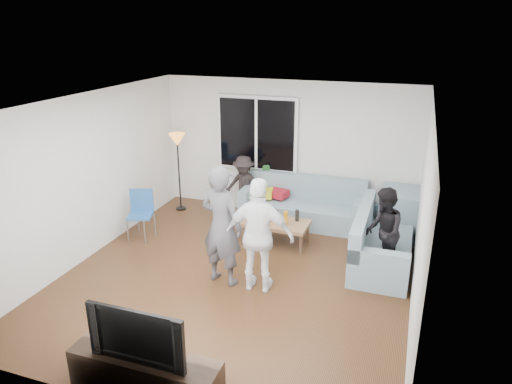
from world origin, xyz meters
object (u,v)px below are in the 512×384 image
at_px(player_right, 259,236).
at_px(tv_console, 146,374).
at_px(sofa_back_section, 302,202).
at_px(spectator_back, 244,186).
at_px(sofa_right_section, 384,237).
at_px(floor_lamp, 179,173).
at_px(coffee_table, 276,232).
at_px(spectator_right, 383,232).
at_px(television, 142,331).
at_px(player_left, 222,226).
at_px(side_chair, 140,216).

distance_m(player_right, tv_console, 2.40).
xyz_separation_m(sofa_back_section, spectator_back, (-1.19, 0.03, 0.17)).
bearing_deg(spectator_back, sofa_right_section, -18.75).
height_order(floor_lamp, spectator_back, floor_lamp).
xyz_separation_m(coffee_table, tv_console, (-0.26, -3.76, 0.02)).
bearing_deg(spectator_right, coffee_table, -115.30).
bearing_deg(sofa_back_section, spectator_right, -43.10).
xyz_separation_m(spectator_right, tv_console, (-2.04, -3.30, -0.46)).
xyz_separation_m(sofa_back_section, coffee_table, (-0.21, -1.01, -0.22)).
bearing_deg(sofa_right_section, television, 150.92).
bearing_deg(sofa_right_section, spectator_back, 67.77).
xyz_separation_m(sofa_back_section, floor_lamp, (-2.50, -0.14, 0.36)).
bearing_deg(sofa_back_section, sofa_right_section, -34.89).
bearing_deg(player_left, sofa_right_section, -135.88).
height_order(spectator_right, television, spectator_right).
height_order(sofa_back_section, player_right, player_right).
distance_m(sofa_right_section, spectator_back, 2.99).
xyz_separation_m(player_right, television, (-0.45, -2.28, -0.09)).
distance_m(sofa_back_section, spectator_right, 2.17).
relative_size(sofa_back_section, side_chair, 2.67).
xyz_separation_m(spectator_right, television, (-2.04, -3.30, 0.06)).
bearing_deg(sofa_back_section, floor_lamp, -176.84).
bearing_deg(coffee_table, tv_console, -93.89).
height_order(sofa_right_section, player_left, player_left).
height_order(sofa_right_section, coffee_table, sofa_right_section).
bearing_deg(coffee_table, player_left, -104.22).
relative_size(side_chair, spectator_right, 0.63).
distance_m(coffee_table, spectator_back, 1.48).
relative_size(sofa_back_section, spectator_back, 1.93).
height_order(player_right, spectator_right, player_right).
bearing_deg(side_chair, sofa_right_section, -12.29).
distance_m(tv_console, television, 0.52).
relative_size(coffee_table, player_right, 0.66).
distance_m(player_left, spectator_back, 2.59).
bearing_deg(player_right, spectator_right, -151.39).
xyz_separation_m(coffee_table, television, (-0.26, -3.76, 0.54)).
distance_m(floor_lamp, player_right, 3.42).
bearing_deg(side_chair, sofa_back_section, 13.35).
height_order(side_chair, player_right, player_right).
height_order(side_chair, player_left, player_left).
xyz_separation_m(side_chair, player_left, (1.91, -0.87, 0.46)).
height_order(sofa_back_section, coffee_table, sofa_back_section).
relative_size(sofa_right_section, floor_lamp, 1.28).
bearing_deg(floor_lamp, television, -66.36).
height_order(side_chair, spectator_back, spectator_back).
distance_m(side_chair, player_right, 2.67).
xyz_separation_m(sofa_back_section, tv_console, (-0.47, -4.77, -0.20)).
xyz_separation_m(player_left, spectator_back, (-0.60, 2.50, -0.29)).
xyz_separation_m(sofa_back_section, player_left, (-0.58, -2.47, 0.46)).
bearing_deg(player_right, sofa_back_section, -94.39).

